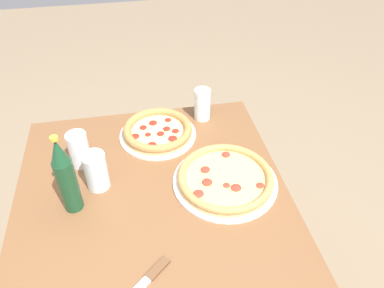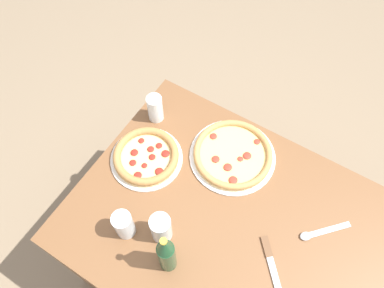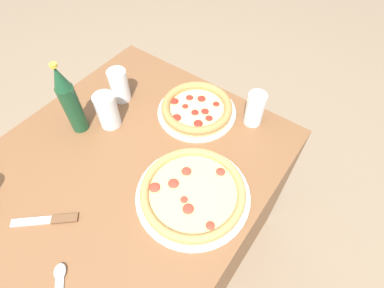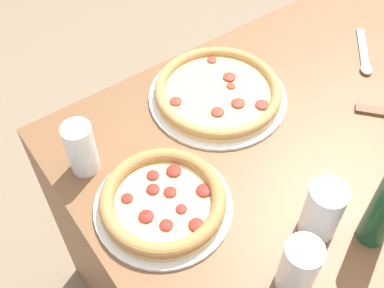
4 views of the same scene
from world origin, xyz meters
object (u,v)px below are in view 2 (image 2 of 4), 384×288
at_px(glass_cola, 155,109).
at_px(pizza_veggie, 146,156).
at_px(pizza_salami, 233,154).
at_px(beer_bottle, 166,254).
at_px(glass_water, 161,229).
at_px(glass_mango_juice, 124,225).
at_px(knife, 270,260).
at_px(spoon, 318,233).

bearing_deg(glass_cola, pizza_veggie, 113.58).
bearing_deg(pizza_salami, glass_cola, 0.17).
bearing_deg(beer_bottle, glass_cola, -51.60).
xyz_separation_m(glass_water, glass_mango_juice, (0.11, 0.06, -0.00)).
height_order(pizza_veggie, knife, pizza_veggie).
bearing_deg(pizza_veggie, glass_water, 135.57).
distance_m(pizza_salami, glass_mango_juice, 0.49).
relative_size(glass_cola, spoon, 0.81).
bearing_deg(knife, glass_cola, -23.09).
relative_size(pizza_veggie, knife, 1.86).
height_order(glass_water, beer_bottle, beer_bottle).
xyz_separation_m(glass_mango_juice, beer_bottle, (-0.19, 0.02, 0.07)).
bearing_deg(glass_water, glass_cola, -53.11).
distance_m(glass_cola, beer_bottle, 0.61).
distance_m(glass_water, beer_bottle, 0.13).
height_order(glass_cola, beer_bottle, beer_bottle).
relative_size(glass_water, glass_cola, 1.01).
bearing_deg(glass_cola, glass_mango_juice, 112.09).
height_order(pizza_veggie, spoon, pizza_veggie).
xyz_separation_m(pizza_salami, beer_bottle, (-0.01, 0.47, 0.11)).
bearing_deg(glass_mango_juice, pizza_salami, -111.11).
relative_size(pizza_salami, glass_water, 2.63).
height_order(pizza_salami, glass_cola, glass_cola).
xyz_separation_m(beer_bottle, knife, (-0.29, -0.19, -0.13)).
height_order(glass_water, knife, glass_water).
height_order(glass_water, spoon, glass_water).
bearing_deg(glass_mango_juice, pizza_veggie, -68.94).
height_order(glass_mango_juice, spoon, glass_mango_juice).
height_order(glass_cola, glass_mango_juice, same).
relative_size(glass_water, beer_bottle, 0.47).
bearing_deg(knife, glass_mango_juice, 19.95).
bearing_deg(beer_bottle, pizza_salami, -88.44).
bearing_deg(knife, spoon, -120.54).
xyz_separation_m(pizza_veggie, pizza_salami, (-0.28, -0.19, -0.00)).
relative_size(beer_bottle, knife, 1.78).
height_order(pizza_veggie, pizza_salami, pizza_veggie).
distance_m(beer_bottle, knife, 0.37).
bearing_deg(beer_bottle, glass_mango_juice, -4.97).
bearing_deg(glass_water, spoon, -148.11).
distance_m(glass_water, knife, 0.38).
height_order(pizza_salami, knife, pizza_salami).
height_order(glass_mango_juice, beer_bottle, beer_bottle).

